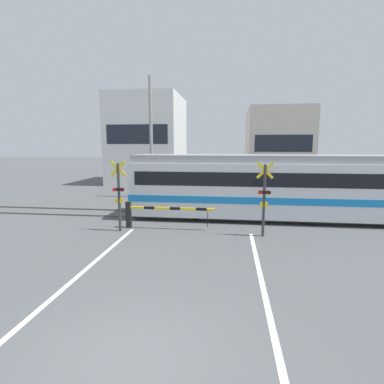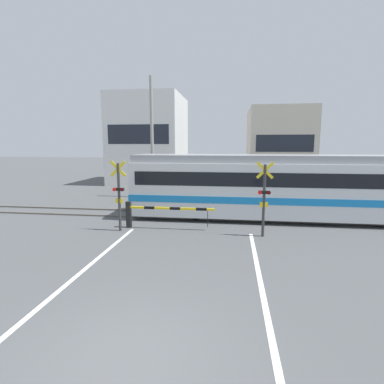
{
  "view_description": "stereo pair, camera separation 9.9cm",
  "coord_description": "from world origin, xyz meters",
  "px_view_note": "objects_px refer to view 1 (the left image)",
  "views": [
    {
      "loc": [
        1.63,
        -4.38,
        3.62
      ],
      "look_at": [
        0.0,
        8.35,
        1.6
      ],
      "focal_mm": 28.0,
      "sensor_mm": 36.0,
      "label": 1
    },
    {
      "loc": [
        1.73,
        -4.37,
        3.62
      ],
      "look_at": [
        0.0,
        8.35,
        1.6
      ],
      "focal_mm": 28.0,
      "sensor_mm": 36.0,
      "label": 2
    }
  ],
  "objects_px": {
    "crossing_barrier_near": "(150,212)",
    "pedestrian": "(203,186)",
    "crossing_signal_left": "(119,193)",
    "commuter_train": "(304,185)",
    "crossing_signal_right": "(264,196)",
    "crossing_barrier_far": "(233,194)"
  },
  "relations": [
    {
      "from": "crossing_barrier_near",
      "to": "pedestrian",
      "type": "relative_size",
      "value": 2.3
    },
    {
      "from": "crossing_signal_left",
      "to": "commuter_train",
      "type": "bearing_deg",
      "value": 20.59
    },
    {
      "from": "crossing_signal_left",
      "to": "crossing_signal_right",
      "type": "relative_size",
      "value": 1.0
    },
    {
      "from": "commuter_train",
      "to": "crossing_barrier_near",
      "type": "bearing_deg",
      "value": -160.1
    },
    {
      "from": "crossing_signal_left",
      "to": "pedestrian",
      "type": "xyz_separation_m",
      "value": [
        2.85,
        7.62,
        -0.67
      ]
    },
    {
      "from": "crossing_barrier_near",
      "to": "crossing_signal_right",
      "type": "bearing_deg",
      "value": -6.42
    },
    {
      "from": "commuter_train",
      "to": "crossing_barrier_far",
      "type": "relative_size",
      "value": 4.29
    },
    {
      "from": "crossing_signal_left",
      "to": "pedestrian",
      "type": "height_order",
      "value": "crossing_signal_left"
    },
    {
      "from": "commuter_train",
      "to": "crossing_barrier_near",
      "type": "relative_size",
      "value": 4.29
    },
    {
      "from": "commuter_train",
      "to": "crossing_barrier_near",
      "type": "distance_m",
      "value": 7.48
    },
    {
      "from": "crossing_signal_left",
      "to": "pedestrian",
      "type": "bearing_deg",
      "value": 69.49
    },
    {
      "from": "crossing_barrier_far",
      "to": "pedestrian",
      "type": "distance_m",
      "value": 2.75
    },
    {
      "from": "crossing_signal_right",
      "to": "crossing_barrier_near",
      "type": "bearing_deg",
      "value": 173.58
    },
    {
      "from": "crossing_barrier_near",
      "to": "commuter_train",
      "type": "bearing_deg",
      "value": 19.9
    },
    {
      "from": "crossing_barrier_near",
      "to": "crossing_signal_left",
      "type": "xyz_separation_m",
      "value": [
        -1.17,
        -0.54,
        0.9
      ]
    },
    {
      "from": "crossing_barrier_far",
      "to": "crossing_signal_left",
      "type": "xyz_separation_m",
      "value": [
        -4.78,
        -5.67,
        0.9
      ]
    },
    {
      "from": "crossing_barrier_far",
      "to": "crossing_signal_right",
      "type": "relative_size",
      "value": 1.3
    },
    {
      "from": "commuter_train",
      "to": "crossing_signal_left",
      "type": "bearing_deg",
      "value": -159.41
    },
    {
      "from": "crossing_barrier_near",
      "to": "crossing_barrier_far",
      "type": "height_order",
      "value": "same"
    },
    {
      "from": "crossing_barrier_far",
      "to": "pedestrian",
      "type": "height_order",
      "value": "pedestrian"
    },
    {
      "from": "crossing_barrier_far",
      "to": "crossing_signal_left",
      "type": "bearing_deg",
      "value": -130.13
    },
    {
      "from": "pedestrian",
      "to": "crossing_barrier_near",
      "type": "bearing_deg",
      "value": -103.32
    }
  ]
}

